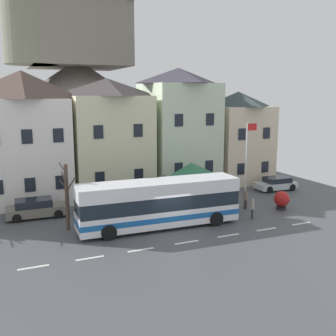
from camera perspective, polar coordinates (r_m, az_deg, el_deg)
The scene contains 19 objects.
ground_plane at distance 26.58m, azimuth 0.75°, elevation -9.25°, with size 40.00×60.00×0.07m.
townhouse_01 at distance 34.64m, azimuth -19.90°, elevation 4.04°, with size 6.97×5.26×10.87m.
townhouse_02 at distance 36.58m, azimuth -8.59°, elevation 4.48°, with size 6.83×6.78×10.39m.
townhouse_03 at distance 39.03m, azimuth 1.50°, elevation 5.77°, with size 6.27×6.93×11.48m.
townhouse_04 at distance 41.94m, azimuth 9.88°, elevation 4.43°, with size 5.73×6.04×9.27m.
hilltop_castle at distance 53.46m, azimuth -12.76°, elevation 8.44°, with size 40.16×40.16×21.25m.
transit_bus at distance 27.03m, azimuth -1.29°, elevation -5.21°, with size 11.23×2.93×3.24m.
bus_shelter at distance 31.91m, azimuth 3.36°, elevation -0.32°, with size 3.60×3.60×3.59m.
parked_car_00 at distance 34.05m, azimuth 1.10°, elevation -3.64°, with size 4.42×2.02×1.29m.
parked_car_01 at distance 31.02m, azimuth -18.43°, elevation -5.52°, with size 4.39×2.05×1.39m.
parked_car_02 at distance 39.21m, azimuth 15.24°, elevation -2.18°, with size 3.94×2.13×1.22m.
pedestrian_00 at distance 29.67m, azimuth 12.04°, elevation -5.56°, with size 0.29×0.29×1.48m.
pedestrian_01 at distance 30.63m, azimuth 9.12°, elevation -5.00°, with size 0.34×0.34×1.49m.
pedestrian_02 at distance 32.12m, azimuth 11.09°, elevation -4.29°, with size 0.35×0.34×1.57m.
pedestrian_03 at distance 30.75m, azimuth 3.17°, elevation -4.57°, with size 0.34×0.34×1.66m.
public_bench at distance 35.04m, azimuth 4.62°, elevation -3.56°, with size 1.48×0.48×0.87m.
flagpole at distance 32.73m, azimuth 11.30°, elevation 1.46°, with size 0.95×0.10×6.75m.
harbour_buoy at distance 32.64m, azimuth 16.01°, elevation -4.36°, with size 1.23×1.23×1.48m.
bare_tree_01 at distance 27.19m, azimuth -14.34°, elevation -3.84°, with size 0.91×1.80×4.55m.
Camera 1 is at (-10.34, -22.79, 8.94)m, focal length 42.41 mm.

